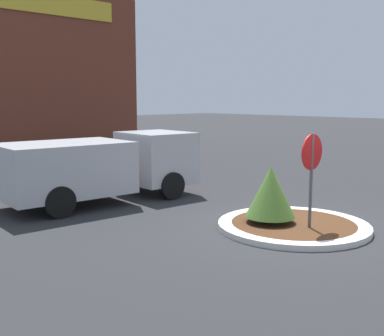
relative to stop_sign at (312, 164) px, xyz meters
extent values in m
plane|color=#2D2D30|center=(0.08, 0.47, -1.54)|extent=(120.00, 120.00, 0.00)
cylinder|color=silver|center=(0.08, 0.47, -1.48)|extent=(3.44, 3.44, 0.13)
cylinder|color=#4C2D19|center=(0.08, 0.47, -1.48)|extent=(2.82, 2.82, 0.13)
cylinder|color=#4C4C51|center=(0.00, 0.00, -0.44)|extent=(0.07, 0.07, 2.21)
cylinder|color=#B71414|center=(0.00, 0.00, 0.26)|extent=(0.78, 0.03, 0.78)
cylinder|color=brown|center=(-0.26, 0.87, -1.34)|extent=(0.08, 0.08, 0.13)
cone|color=#4C752D|center=(-0.26, 0.87, -0.69)|extent=(1.14, 1.14, 1.17)
cube|color=#B2B2B7|center=(0.53, 5.79, -0.40)|extent=(1.98, 2.24, 1.55)
cube|color=#B2B2B7|center=(-2.50, 6.06, -0.48)|extent=(3.56, 2.49, 1.41)
cube|color=black|center=(1.16, 5.73, -0.13)|extent=(0.21, 1.86, 0.54)
cylinder|color=black|center=(0.45, 6.81, -1.14)|extent=(0.83, 0.31, 0.81)
cylinder|color=black|center=(0.27, 4.80, -1.14)|extent=(0.83, 0.31, 0.81)
cylinder|color=black|center=(-3.03, 7.12, -1.14)|extent=(0.83, 0.31, 0.81)
cylinder|color=black|center=(-3.21, 5.11, -1.14)|extent=(0.83, 0.31, 0.81)
cube|color=brown|center=(1.65, 17.53, 2.39)|extent=(10.05, 6.00, 7.86)
cube|color=gold|center=(1.65, 14.50, 5.51)|extent=(7.04, 0.08, 0.90)
camera|label=1|loc=(-9.07, -5.49, 1.41)|focal=45.00mm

